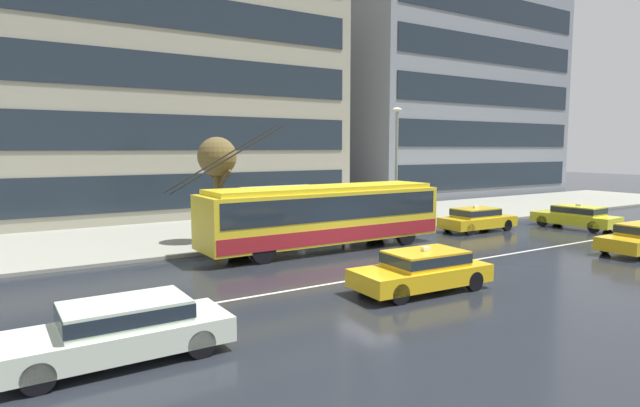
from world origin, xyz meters
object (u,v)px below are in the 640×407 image
Objects in this scene: pedestrian_at_shelter at (255,210)px; taxi_ahead_of_bus at (477,218)px; trolleybus at (325,214)px; taxi_cross_traffic at (576,216)px; street_lamp at (396,157)px; private_car_oncoming at (120,328)px; street_tree_bare at (217,160)px; pedestrian_approaching_curb at (344,202)px; taxi_oncoming_near at (423,269)px; bus_shelter at (280,199)px.

taxi_ahead_of_bus is at bearing -13.28° from pedestrian_at_shelter.
pedestrian_at_shelter reaches higher than taxi_ahead_of_bus.
trolleybus is 3.41m from pedestrian_at_shelter.
street_lamp reaches higher than taxi_cross_traffic.
private_car_oncoming is 0.97× the size of street_tree_bare.
taxi_cross_traffic is at bearing -16.15° from pedestrian_at_shelter.
taxi_ahead_of_bus is at bearing -15.09° from street_tree_bare.
pedestrian_at_shelter is at bearing 172.50° from pedestrian_approaching_curb.
private_car_oncoming is 13.56m from street_tree_bare.
taxi_ahead_of_bus is at bearing -16.81° from pedestrian_approaching_curb.
taxi_ahead_of_bus is 0.93× the size of private_car_oncoming.
street_tree_bare is at bearing 136.06° from trolleybus.
trolleybus is 6.53× the size of pedestrian_at_shelter.
street_tree_bare is (-10.05, 0.71, -0.08)m from street_lamp.
taxi_ahead_of_bus is at bearing 158.04° from taxi_cross_traffic.
trolleybus is 2.59× the size of street_tree_bare.
taxi_ahead_of_bus is 5.47m from street_lamp.
taxi_oncoming_near is (-16.32, -4.95, 0.00)m from taxi_cross_traffic.
private_car_oncoming is 2.32× the size of pedestrian_approaching_curb.
bus_shelter is at bearing 159.64° from taxi_ahead_of_bus.
taxi_cross_traffic is 10.75m from street_lamp.
taxi_oncoming_near is at bearing -110.47° from pedestrian_approaching_curb.
taxi_oncoming_near is 2.26× the size of pedestrian_approaching_curb.
street_tree_bare is at bearing -177.72° from bus_shelter.
taxi_cross_traffic is (5.58, -2.25, 0.00)m from taxi_ahead_of_bus.
bus_shelter is (-0.32, 3.60, 0.40)m from trolleybus.
taxi_cross_traffic is 17.06m from taxi_oncoming_near.
private_car_oncoming is at bearing -130.64° from bus_shelter.
trolleybus is 2.77× the size of taxi_cross_traffic.
trolleybus is 9.75m from taxi_ahead_of_bus.
street_tree_bare reaches higher than private_car_oncoming.
pedestrian_at_shelter is (-1.09, 9.99, 0.93)m from taxi_oncoming_near.
trolleybus is at bearing -156.86° from street_lamp.
private_car_oncoming is at bearing -141.77° from pedestrian_approaching_curb.
pedestrian_at_shelter reaches higher than taxi_oncoming_near.
street_tree_bare is at bearing 151.70° from pedestrian_at_shelter.
trolleybus is at bearing 82.00° from taxi_oncoming_near.
taxi_oncoming_near is 12.97m from street_lamp.
taxi_ahead_of_bus and taxi_cross_traffic have the same top height.
street_tree_bare reaches higher than pedestrian_approaching_curb.
street_tree_bare is (-3.60, 3.47, 2.38)m from trolleybus.
bus_shelter reaches higher than pedestrian_approaching_curb.
pedestrian_approaching_curb is (-12.82, 4.44, 1.10)m from taxi_cross_traffic.
taxi_ahead_of_bus is at bearing -20.36° from bus_shelter.
bus_shelter is (-10.03, 3.72, 1.26)m from taxi_ahead_of_bus.
trolleybus is 5.54m from street_tree_bare.
street_tree_bare is (-13.32, 3.59, 3.23)m from taxi_ahead_of_bus.
taxi_ahead_of_bus is 2.26× the size of pedestrian_at_shelter.
private_car_oncoming is at bearing -147.33° from street_lamp.
taxi_ahead_of_bus is 1.13× the size of bus_shelter.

